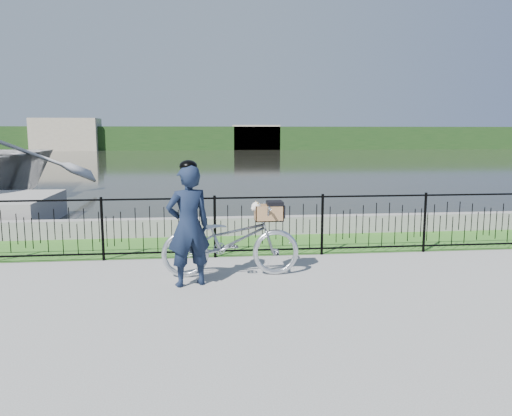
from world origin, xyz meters
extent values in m
plane|color=gray|center=(0.00, 0.00, 0.00)|extent=(120.00, 120.00, 0.00)
cube|color=#356E22|center=(0.00, 2.60, 0.00)|extent=(60.00, 2.00, 0.01)
plane|color=black|center=(0.00, 33.00, 0.00)|extent=(120.00, 120.00, 0.00)
cube|color=gray|center=(0.00, 3.60, 0.20)|extent=(60.00, 0.30, 0.40)
cube|color=#1F3F18|center=(0.00, 60.00, 1.50)|extent=(120.00, 6.00, 3.00)
cube|color=#A69B85|center=(-18.00, 58.00, 2.00)|extent=(8.00, 4.00, 4.00)
cube|color=#A69B85|center=(6.00, 58.50, 1.60)|extent=(6.00, 3.00, 3.20)
imported|color=#B2B7BF|center=(-0.78, 0.40, 0.57)|extent=(2.19, 0.76, 1.15)
cube|color=black|center=(-0.17, 0.40, 0.89)|extent=(0.38, 0.18, 0.02)
cube|color=olive|center=(-0.17, 0.40, 0.89)|extent=(0.45, 0.29, 0.01)
cube|color=olive|center=(-0.17, 0.54, 1.01)|extent=(0.45, 0.01, 0.25)
cube|color=olive|center=(-0.17, 0.26, 1.01)|extent=(0.45, 0.02, 0.25)
cube|color=olive|center=(0.04, 0.40, 1.01)|extent=(0.01, 0.29, 0.25)
cube|color=olive|center=(-0.39, 0.40, 1.01)|extent=(0.02, 0.29, 0.25)
cube|color=black|center=(-0.07, 0.40, 1.17)|extent=(0.25, 0.30, 0.06)
cube|color=black|center=(0.06, 0.40, 1.04)|extent=(0.02, 0.30, 0.20)
ellipsoid|color=silver|center=(-0.19, 0.40, 1.02)|extent=(0.31, 0.22, 0.20)
sphere|color=silver|center=(-0.38, 0.38, 1.12)|extent=(0.15, 0.15, 0.15)
sphere|color=silver|center=(-0.43, 0.36, 1.09)|extent=(0.07, 0.07, 0.07)
sphere|color=black|center=(-0.45, 0.35, 1.08)|extent=(0.02, 0.02, 0.02)
cone|color=#A88746|center=(-0.38, 0.44, 1.18)|extent=(0.06, 0.08, 0.08)
cone|color=#A88746|center=(-0.36, 0.34, 1.18)|extent=(0.06, 0.08, 0.08)
imported|color=black|center=(-1.43, -0.04, 0.91)|extent=(0.76, 0.62, 1.81)
ellipsoid|color=black|center=(-1.43, -0.04, 1.79)|extent=(0.26, 0.29, 0.18)
camera|label=1|loc=(-1.23, -7.36, 2.28)|focal=35.00mm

